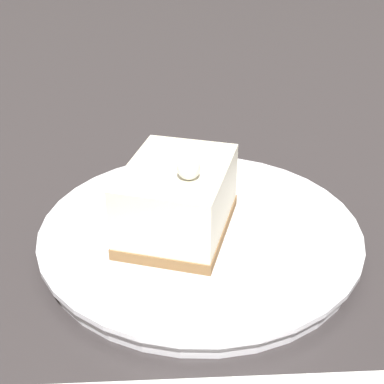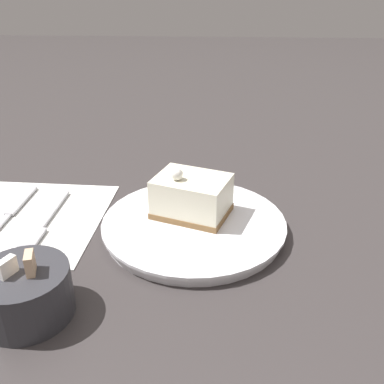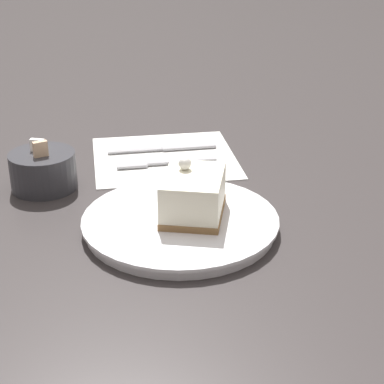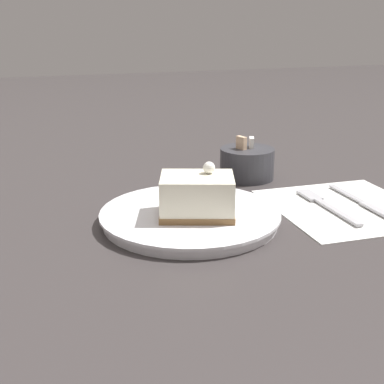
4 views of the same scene
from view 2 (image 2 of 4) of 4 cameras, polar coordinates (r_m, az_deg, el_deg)
name	(u,v)px [view 2 (image 2 of 4)]	position (r m, az deg, el deg)	size (l,w,h in m)	color
ground_plane	(209,224)	(0.61, 2.27, -4.35)	(4.00, 4.00, 0.00)	#383333
plate	(194,225)	(0.59, 0.25, -4.37)	(0.25, 0.25, 0.02)	white
cake_slice	(191,197)	(0.58, -0.07, -0.72)	(0.12, 0.10, 0.07)	olive
napkin	(29,218)	(0.66, -20.96, -3.25)	(0.22, 0.23, 0.00)	white
fork	(44,222)	(0.64, -19.12, -3.81)	(0.02, 0.16, 0.00)	#B2B2B7
knife	(14,209)	(0.69, -22.69, -2.12)	(0.02, 0.18, 0.00)	#B2B2B7
sugar_bowl	(25,293)	(0.48, -21.38, -12.41)	(0.09, 0.09, 0.08)	#333338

